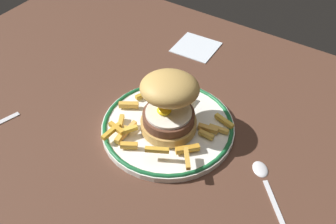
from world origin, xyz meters
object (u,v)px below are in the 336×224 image
object	(u,v)px
dinner_plate	(168,126)
spoon	(263,175)
napkin	(196,47)
burger	(169,102)

from	to	relation	value
dinner_plate	spoon	xyz separation A→B (cm)	(19.65, -0.30, -0.48)
dinner_plate	napkin	xyz separation A→B (cm)	(-9.35, 26.43, -0.64)
dinner_plate	spoon	size ratio (longest dim) A/B	2.29
spoon	napkin	bearing A→B (deg)	137.33
burger	napkin	distance (cm)	28.99
burger	spoon	size ratio (longest dim) A/B	1.26
burger	spoon	distance (cm)	20.59
napkin	burger	bearing A→B (deg)	-70.03
dinner_plate	napkin	bearing A→B (deg)	109.48
napkin	dinner_plate	bearing A→B (deg)	-70.52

